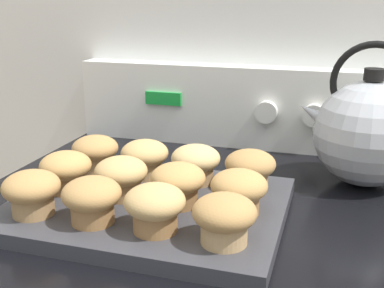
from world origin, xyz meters
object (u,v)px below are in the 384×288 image
(muffin_r0_c3, at_px, (224,217))
(tea_kettle, at_px, (367,131))
(muffin_r1_c2, at_px, (178,183))
(muffin_r1_c3, at_px, (239,190))
(muffin_r2_c3, at_px, (250,168))
(muffin_r1_c0, at_px, (66,170))
(muffin_r2_c2, at_px, (196,162))
(muffin_r0_c2, at_px, (155,206))
(muffin_pan, at_px, (149,207))
(muffin_r0_c1, at_px, (92,199))
(muffin_r0_c0, at_px, (32,191))
(muffin_r2_c1, at_px, (145,157))
(muffin_r2_c0, at_px, (95,152))
(muffin_r1_c1, at_px, (121,176))

(muffin_r0_c3, height_order, tea_kettle, tea_kettle)
(muffin_r1_c2, xyz_separation_m, muffin_r1_c3, (0.09, -0.00, 0.00))
(muffin_r2_c3, bearing_deg, muffin_r1_c3, -89.06)
(muffin_r1_c0, distance_m, muffin_r2_c2, 0.20)
(muffin_r0_c2, bearing_deg, tea_kettle, 49.67)
(muffin_r2_c2, xyz_separation_m, tea_kettle, (0.26, 0.13, 0.04))
(muffin_r0_c2, relative_size, muffin_r1_c2, 1.00)
(muffin_pan, relative_size, muffin_r0_c1, 5.01)
(muffin_r0_c0, height_order, muffin_r1_c3, same)
(muffin_r0_c0, distance_m, muffin_r2_c1, 0.21)
(muffin_r2_c3, bearing_deg, muffin_r1_c0, -161.20)
(muffin_r0_c2, distance_m, muffin_r1_c2, 0.09)
(muffin_r0_c0, distance_m, muffin_r2_c3, 0.33)
(muffin_pan, relative_size, muffin_r2_c0, 5.01)
(muffin_r0_c3, height_order, muffin_r2_c0, same)
(muffin_r2_c0, relative_size, tea_kettle, 0.32)
(muffin_r1_c0, bearing_deg, muffin_r1_c3, -0.24)
(muffin_r0_c1, bearing_deg, muffin_r2_c3, 44.94)
(muffin_r0_c3, relative_size, muffin_r1_c1, 1.00)
(muffin_r0_c3, relative_size, muffin_r2_c3, 1.00)
(muffin_r0_c0, relative_size, tea_kettle, 0.32)
(muffin_pan, distance_m, muffin_r2_c0, 0.17)
(muffin_r0_c2, distance_m, muffin_r2_c2, 0.18)
(muffin_r1_c0, relative_size, muffin_r1_c2, 1.00)
(muffin_r1_c3, relative_size, muffin_r2_c0, 1.00)
(muffin_r0_c3, bearing_deg, muffin_r1_c1, 152.89)
(muffin_r0_c0, bearing_deg, muffin_r2_c2, 45.00)
(muffin_r1_c1, bearing_deg, muffin_r2_c2, 45.45)
(muffin_r2_c0, bearing_deg, muffin_r0_c3, -34.04)
(muffin_r0_c1, height_order, muffin_r0_c2, same)
(muffin_r1_c0, distance_m, muffin_r2_c0, 0.09)
(muffin_r2_c0, bearing_deg, muffin_r0_c2, -44.80)
(muffin_r0_c1, bearing_deg, muffin_r1_c0, 136.62)
(muffin_r0_c0, distance_m, muffin_r1_c3, 0.29)
(muffin_r1_c0, distance_m, muffin_r1_c1, 0.09)
(muffin_r1_c3, relative_size, muffin_r2_c3, 1.00)
(muffin_r1_c1, height_order, muffin_r2_c2, same)
(muffin_r1_c3, distance_m, muffin_r2_c1, 0.20)
(muffin_r0_c2, distance_m, muffin_r1_c1, 0.12)
(muffin_r0_c0, bearing_deg, tea_kettle, 35.28)
(tea_kettle, bearing_deg, muffin_r2_c0, -163.45)
(muffin_r0_c2, height_order, muffin_r2_c2, same)
(muffin_r1_c3, bearing_deg, muffin_r2_c1, 152.14)
(muffin_r1_c0, height_order, muffin_r2_c1, same)
(muffin_r1_c3, bearing_deg, muffin_r0_c2, -137.54)
(muffin_r1_c2, xyz_separation_m, muffin_r2_c2, (-0.00, 0.09, 0.00))
(muffin_r0_c2, xyz_separation_m, muffin_r1_c3, (0.09, 0.08, 0.00))
(muffin_r0_c0, xyz_separation_m, tea_kettle, (0.45, 0.32, 0.04))
(muffin_r1_c1, relative_size, tea_kettle, 0.32)
(muffin_r0_c0, height_order, muffin_r0_c2, same)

